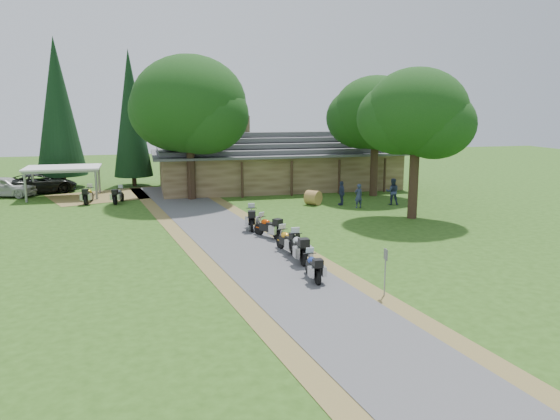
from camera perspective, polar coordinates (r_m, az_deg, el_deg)
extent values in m
plane|color=#2A4C15|center=(23.79, -0.31, -6.68)|extent=(120.00, 120.00, 0.00)
plane|color=#4E4F51|center=(27.44, -3.33, -4.27)|extent=(51.95, 51.95, 0.00)
imported|color=silver|center=(48.17, -26.83, 2.45)|extent=(4.29, 6.62, 2.04)
imported|color=black|center=(48.85, -23.87, 3.02)|extent=(4.73, 6.83, 2.41)
imported|color=navy|center=(38.76, 8.21, 1.69)|extent=(0.64, 0.51, 2.01)
imported|color=navy|center=(40.40, 11.68, 2.13)|extent=(0.76, 0.64, 2.26)
imported|color=navy|center=(39.71, 6.44, 1.99)|extent=(0.42, 0.58, 2.05)
cylinder|color=olive|center=(39.67, 3.48, 1.30)|extent=(1.42, 1.41, 1.05)
cone|color=black|center=(50.13, -15.30, 9.20)|extent=(3.38, 3.38, 11.89)
cone|color=black|center=(51.06, -22.15, 9.33)|extent=(4.21, 4.21, 12.82)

